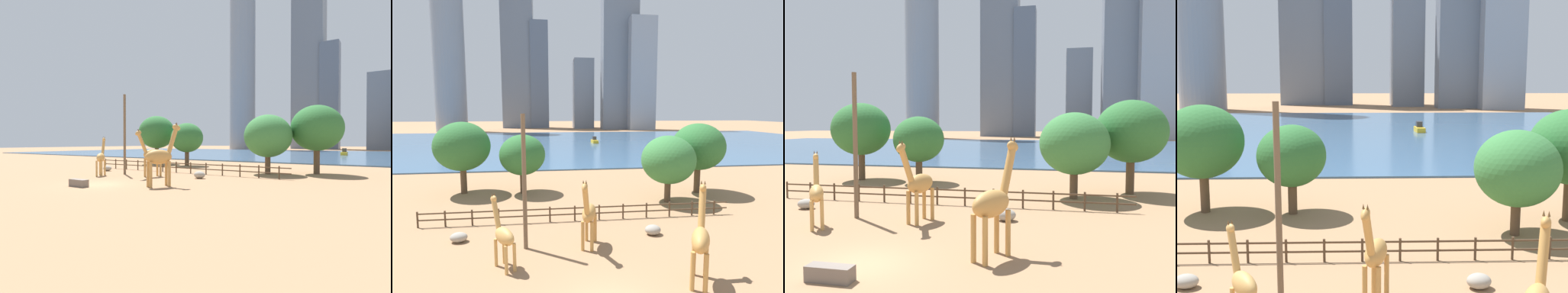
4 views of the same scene
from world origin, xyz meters
The scene contains 21 objects.
ground_plane centered at (0.00, 80.00, 0.00)m, with size 400.00×400.00×0.00m, color #9E7551.
harbor_water centered at (0.00, 77.00, 0.10)m, with size 180.00×86.00×0.20m, color #3D6084.
giraffe_tall centered at (5.29, 1.95, 2.45)m, with size 2.06×3.07×5.29m.
giraffe_companion centered at (-0.06, 6.92, 2.34)m, with size 1.51×3.27×4.98m.
giraffe_young centered at (-5.34, 4.81, 1.99)m, with size 1.89×2.41×4.29m.
utility_pole centered at (-4.27, 7.24, 4.50)m, with size 0.28×0.28×9.01m, color brown.
boulder_near_fence centered at (4.96, 8.40, 0.37)m, with size 1.18×0.97×0.73m, color gray.
boulder_by_pole centered at (-9.03, 8.87, 0.34)m, with size 1.18×0.90×0.68m, color gray.
enclosure_fence centered at (-0.25, 12.00, 0.76)m, with size 26.12×0.14×1.30m.
tree_left_large centered at (13.90, 19.25, 5.21)m, with size 5.78×5.78×7.84m.
tree_center_broad centered at (-12.16, 22.21, 5.29)m, with size 6.03×6.03×8.03m.
tree_right_tall centered at (-5.60, 21.60, 4.30)m, with size 5.04×5.04×6.60m.
tree_left_small centered at (9.22, 16.24, 4.31)m, with size 5.39×5.39×6.76m.
boat_ferry centered at (26.68, 43.44, 1.22)m, with size 2.80×6.92×6.12m.
boat_sailboat centered at (10.33, 73.43, 0.82)m, with size 1.67×4.23×1.83m.
skyline_tower_needle centered at (-19.16, 165.09, 50.23)m, with size 16.93×12.97×100.47m, color slate.
skyline_block_central centered at (16.16, 156.40, 18.52)m, with size 10.50×15.54×37.03m, color slate.
skyline_tower_glass centered at (33.56, 143.21, 47.71)m, with size 17.98×8.85×95.41m, color slate.
skyline_block_left centered at (-7.29, 161.40, 28.91)m, with size 9.69×8.04×57.83m, color slate.
skyline_block_right centered at (-46.97, 135.01, 50.72)m, with size 13.72×13.72×101.44m, color gray.
skyline_tower_short centered at (43.30, 137.67, 27.37)m, with size 12.89×10.23×54.73m, color #939EAD.
Camera 2 is at (-2.62, -12.65, 9.13)m, focal length 28.00 mm.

